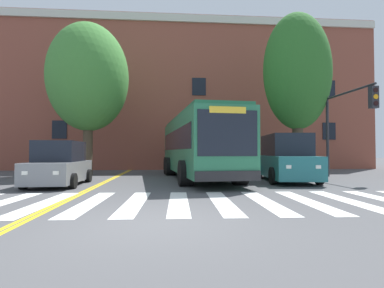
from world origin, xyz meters
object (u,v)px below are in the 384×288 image
(car_grey_near_lane, at_px, (60,165))
(street_tree_curbside_small, at_px, (88,78))
(car_teal_far_lane, at_px, (285,159))
(city_bus, at_px, (197,145))
(traffic_light_near_corner, at_px, (345,115))
(street_tree_curbside_large, at_px, (297,72))

(car_grey_near_lane, height_order, street_tree_curbside_small, street_tree_curbside_small)
(car_teal_far_lane, distance_m, street_tree_curbside_small, 12.39)
(city_bus, height_order, traffic_light_near_corner, traffic_light_near_corner)
(city_bus, bearing_deg, car_teal_far_lane, -22.76)
(street_tree_curbside_large, bearing_deg, car_teal_far_lane, -122.42)
(traffic_light_near_corner, bearing_deg, street_tree_curbside_large, 119.68)
(car_teal_far_lane, bearing_deg, street_tree_curbside_large, 57.58)
(traffic_light_near_corner, distance_m, street_tree_curbside_small, 14.76)
(traffic_light_near_corner, relative_size, street_tree_curbside_small, 0.54)
(car_teal_far_lane, bearing_deg, traffic_light_near_corner, 11.81)
(car_grey_near_lane, xyz_separation_m, traffic_light_near_corner, (13.85, 1.79, 2.50))
(car_teal_far_lane, height_order, street_tree_curbside_small, street_tree_curbside_small)
(car_grey_near_lane, bearing_deg, street_tree_curbside_small, 92.65)
(car_grey_near_lane, relative_size, traffic_light_near_corner, 0.82)
(car_grey_near_lane, xyz_separation_m, street_tree_curbside_large, (12.39, 4.34, 5.42))
(street_tree_curbside_small, bearing_deg, car_grey_near_lane, -87.35)
(car_teal_far_lane, relative_size, street_tree_curbside_small, 0.58)
(traffic_light_near_corner, bearing_deg, street_tree_curbside_small, 165.81)
(city_bus, xyz_separation_m, traffic_light_near_corner, (7.70, -1.00, 1.59))
(car_grey_near_lane, distance_m, car_teal_far_lane, 10.36)
(car_teal_far_lane, bearing_deg, car_grey_near_lane, -174.17)
(car_teal_far_lane, bearing_deg, street_tree_curbside_small, 157.80)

